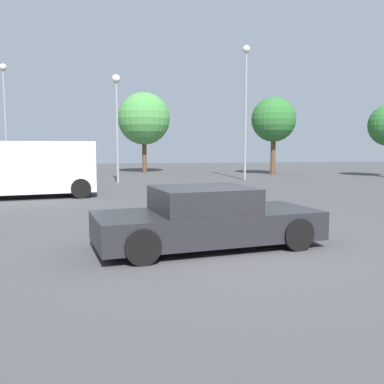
% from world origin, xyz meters
% --- Properties ---
extents(ground_plane, '(80.00, 80.00, 0.00)m').
position_xyz_m(ground_plane, '(0.00, 0.00, 0.00)').
color(ground_plane, '#424244').
extents(sedan_foreground, '(4.75, 2.63, 1.22)m').
position_xyz_m(sedan_foreground, '(-0.36, 0.28, 0.57)').
color(sedan_foreground, '#232328').
rests_on(sedan_foreground, ground_plane).
extents(dog, '(0.42, 0.56, 0.45)m').
position_xyz_m(dog, '(0.23, 3.28, 0.28)').
color(dog, olive).
rests_on(dog, ground_plane).
extents(van_white, '(5.18, 3.07, 2.19)m').
position_xyz_m(van_white, '(-5.62, 9.46, 1.18)').
color(van_white, white).
rests_on(van_white, ground_plane).
extents(light_post_near, '(0.44, 0.44, 7.10)m').
position_xyz_m(light_post_near, '(-9.36, 21.11, 4.75)').
color(light_post_near, gray).
rests_on(light_post_near, ground_plane).
extents(light_post_mid, '(0.44, 0.44, 7.67)m').
position_xyz_m(light_post_mid, '(5.01, 16.31, 5.07)').
color(light_post_mid, gray).
rests_on(light_post_mid, ground_plane).
extents(light_post_far, '(0.44, 0.44, 5.70)m').
position_xyz_m(light_post_far, '(-2.30, 15.28, 3.93)').
color(light_post_far, gray).
rests_on(light_post_far, ground_plane).
extents(tree_back_center, '(3.03, 3.03, 5.27)m').
position_xyz_m(tree_back_center, '(8.15, 20.33, 3.73)').
color(tree_back_center, brown).
rests_on(tree_back_center, ground_plane).
extents(tree_far_right, '(3.80, 3.80, 5.84)m').
position_xyz_m(tree_far_right, '(-0.46, 23.90, 3.93)').
color(tree_far_right, brown).
rests_on(tree_far_right, ground_plane).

